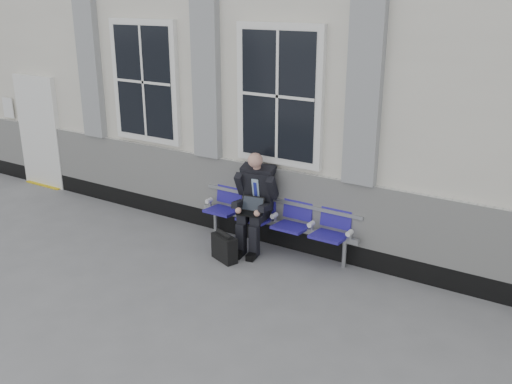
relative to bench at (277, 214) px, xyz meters
The scene contains 5 objects.
ground 1.49m from the bench, 107.26° to the right, with size 70.00×70.00×0.00m, color slate.
station_building 2.76m from the bench, 101.29° to the left, with size 14.40×4.40×4.49m.
bench is the anchor object (origin of this frame).
businessman 0.39m from the bench, 154.11° to the right, with size 0.63×0.85×1.46m.
briefcase 0.91m from the bench, 119.70° to the right, with size 0.45×0.31×0.43m.
Camera 1 is at (4.34, -5.34, 3.56)m, focal length 40.00 mm.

